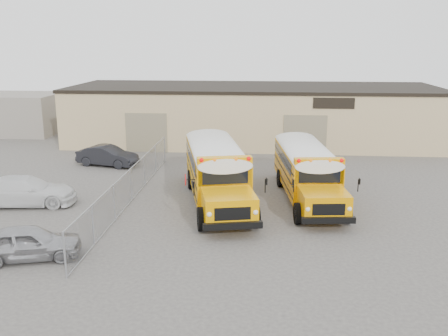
# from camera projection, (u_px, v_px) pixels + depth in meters

# --- Properties ---
(ground) EXTENTS (120.00, 120.00, 0.00)m
(ground) POSITION_uv_depth(u_px,v_px,m) (241.00, 224.00, 23.33)
(ground) COLOR #494643
(ground) RESTS_ON ground
(warehouse) EXTENTS (30.20, 10.20, 4.67)m
(warehouse) POSITION_uv_depth(u_px,v_px,m) (253.00, 113.00, 42.04)
(warehouse) COLOR tan
(warehouse) RESTS_ON ground
(chainlink_fence) EXTENTS (0.07, 18.07, 1.81)m
(chainlink_fence) POSITION_uv_depth(u_px,v_px,m) (131.00, 185.00, 26.49)
(chainlink_fence) COLOR #95989D
(chainlink_fence) RESTS_ON ground
(distant_building_left) EXTENTS (8.00, 6.00, 3.60)m
(distant_building_left) POSITION_uv_depth(u_px,v_px,m) (15.00, 114.00, 45.90)
(distant_building_left) COLOR gray
(distant_building_left) RESTS_ON ground
(school_bus_left) EXTENTS (4.83, 10.98, 3.12)m
(school_bus_left) POSITION_uv_depth(u_px,v_px,m) (205.00, 143.00, 32.76)
(school_bus_left) COLOR #E79600
(school_bus_left) RESTS_ON ground
(school_bus_right) EXTENTS (3.49, 10.12, 2.90)m
(school_bus_right) POSITION_uv_depth(u_px,v_px,m) (290.00, 145.00, 32.83)
(school_bus_right) COLOR orange
(school_bus_right) RESTS_ON ground
(tarp_bundle) EXTENTS (1.01, 0.99, 1.35)m
(tarp_bundle) POSITION_uv_depth(u_px,v_px,m) (215.00, 205.00, 23.83)
(tarp_bundle) COLOR black
(tarp_bundle) RESTS_ON ground
(car_silver) EXTENTS (4.30, 2.64, 1.37)m
(car_silver) POSITION_uv_depth(u_px,v_px,m) (28.00, 243.00, 19.48)
(car_silver) COLOR #A2A2A7
(car_silver) RESTS_ON ground
(car_white) EXTENTS (5.46, 2.84, 1.51)m
(car_white) POSITION_uv_depth(u_px,v_px,m) (25.00, 191.00, 25.93)
(car_white) COLOR silver
(car_white) RESTS_ON ground
(car_dark) EXTENTS (4.45, 2.43, 1.39)m
(car_dark) POSITION_uv_depth(u_px,v_px,m) (108.00, 156.00, 34.05)
(car_dark) COLOR black
(car_dark) RESTS_ON ground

